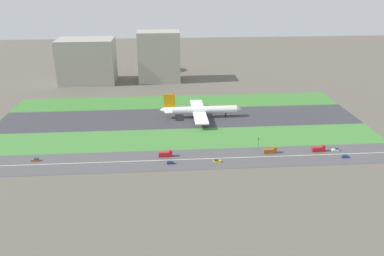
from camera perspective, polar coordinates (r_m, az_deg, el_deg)
The scene contains 19 objects.
ground_plane at distance 303.78m, azimuth -1.81°, elevation 1.51°, with size 800.00×800.00×0.00m, color #5B564C.
runway at distance 303.76m, azimuth -1.81°, elevation 1.52°, with size 280.00×46.00×0.10m, color #38383D.
grass_median_north at distance 342.40m, azimuth -2.14°, elevation 3.93°, with size 280.00×36.00×0.10m, color #3D7A33.
grass_median_south at distance 265.83m, azimuth -1.39°, elevation -1.60°, with size 280.00×36.00×0.10m, color #427F38.
highway at distance 236.94m, azimuth -0.97°, elevation -4.71°, with size 280.00×28.00×0.10m, color #4C4C4F.
highway_centerline at distance 236.91m, azimuth -0.97°, elevation -4.70°, with size 266.00×0.50×0.01m, color silver.
airliner at distance 302.65m, azimuth 1.09°, elevation 2.69°, with size 65.00×56.00×19.70m.
car_0 at distance 233.85m, azimuth 3.73°, elevation -4.90°, with size 4.40×1.80×2.00m.
car_4 at distance 257.18m, azimuth 21.81°, elevation -3.94°, with size 4.40×1.80×2.00m.
truck_1 at distance 240.38m, azimuth -3.90°, elevation -3.91°, with size 8.40×2.50×4.00m.
truck_2 at distance 249.50m, azimuth 11.60°, elevation -3.33°, with size 8.40×2.50×4.00m.
car_2 at distance 231.79m, azimuth -3.28°, elevation -5.15°, with size 4.40×1.80×2.00m.
car_1 at distance 253.54m, azimuth -22.31°, elevation -4.39°, with size 4.40×1.80×2.00m.
car_3 at distance 264.62m, azimuth 20.62°, elevation -3.02°, with size 4.40×1.80×2.00m.
truck_0 at distance 259.76m, azimuth 18.34°, elevation -2.99°, with size 8.40×2.50×4.00m.
traffic_light at distance 253.87m, azimuth 9.86°, elevation -2.08°, with size 0.36×0.50×7.20m.
terminal_building at distance 414.26m, azimuth -15.34°, elevation 9.60°, with size 56.42×36.50×44.92m, color #9E998E.
hangar_building at distance 406.22m, azimuth -4.94°, elevation 10.55°, with size 42.93×28.17×51.68m, color #9E998E.
fuel_tank_west at distance 453.99m, azimuth -4.71°, elevation 9.46°, with size 24.50×24.50×15.64m, color silver.
Camera 1 is at (-12.20, -283.97, 107.21)m, focal length 35.81 mm.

